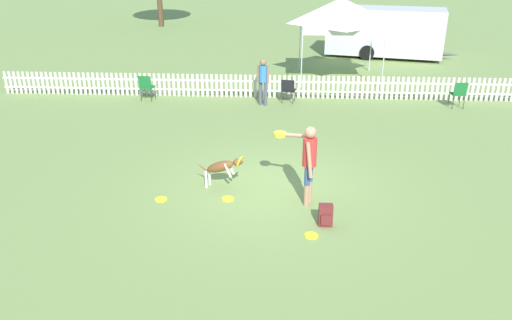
% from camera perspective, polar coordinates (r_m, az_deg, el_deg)
% --- Properties ---
extents(ground_plane, '(240.00, 240.00, 0.00)m').
position_cam_1_polar(ground_plane, '(10.96, 2.10, -3.15)').
color(ground_plane, olive).
extents(handler_person, '(0.90, 0.89, 1.66)m').
position_cam_1_polar(handler_person, '(9.93, 5.88, 0.50)').
color(handler_person, tan).
rests_on(handler_person, ground_plane).
extents(leaping_dog, '(1.12, 0.50, 0.83)m').
position_cam_1_polar(leaping_dog, '(10.71, -3.94, -0.78)').
color(leaping_dog, brown).
rests_on(leaping_dog, ground_plane).
extents(frisbee_near_handler, '(0.26, 0.26, 0.02)m').
position_cam_1_polar(frisbee_near_handler, '(9.23, 6.35, -8.58)').
color(frisbee_near_handler, yellow).
rests_on(frisbee_near_handler, ground_plane).
extents(frisbee_near_dog, '(0.26, 0.26, 0.02)m').
position_cam_1_polar(frisbee_near_dog, '(10.61, -10.80, -4.43)').
color(frisbee_near_dog, yellow).
rests_on(frisbee_near_dog, ground_plane).
extents(frisbee_midfield, '(0.26, 0.26, 0.02)m').
position_cam_1_polar(frisbee_midfield, '(10.46, -3.23, -4.45)').
color(frisbee_midfield, yellow).
rests_on(frisbee_midfield, ground_plane).
extents(backpack_on_grass, '(0.26, 0.23, 0.42)m').
position_cam_1_polar(backpack_on_grass, '(9.51, 7.96, -6.29)').
color(backpack_on_grass, maroon).
rests_on(backpack_on_grass, ground_plane).
extents(picket_fence, '(19.79, 0.04, 0.80)m').
position_cam_1_polar(picket_fence, '(17.57, 2.69, 8.40)').
color(picket_fence, beige).
rests_on(picket_fence, ground_plane).
extents(folding_chair_blue_left, '(0.51, 0.53, 0.82)m').
position_cam_1_polar(folding_chair_blue_left, '(16.92, 3.71, 8.12)').
color(folding_chair_blue_left, '#333338').
rests_on(folding_chair_blue_left, ground_plane).
extents(folding_chair_center, '(0.45, 0.47, 0.89)m').
position_cam_1_polar(folding_chair_center, '(17.57, 22.18, 7.16)').
color(folding_chair_center, '#333338').
rests_on(folding_chair_center, ground_plane).
extents(folding_chair_green_right, '(0.49, 0.51, 0.89)m').
position_cam_1_polar(folding_chair_green_right, '(17.54, -12.44, 8.32)').
color(folding_chair_green_right, '#333338').
rests_on(folding_chair_green_right, ground_plane).
extents(canopy_tent_main, '(3.03, 3.03, 3.13)m').
position_cam_1_polar(canopy_tent_main, '(20.17, 9.70, 16.16)').
color(canopy_tent_main, silver).
rests_on(canopy_tent_main, ground_plane).
extents(spectator_standing, '(0.40, 0.27, 1.55)m').
position_cam_1_polar(spectator_standing, '(16.56, 0.81, 9.39)').
color(spectator_standing, '#474C5B').
rests_on(spectator_standing, ground_plane).
extents(equipment_trailer, '(6.27, 3.54, 2.26)m').
position_cam_1_polar(equipment_trailer, '(25.36, 14.54, 14.08)').
color(equipment_trailer, silver).
rests_on(equipment_trailer, ground_plane).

